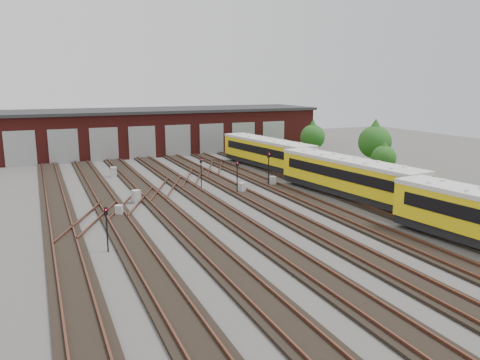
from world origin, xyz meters
name	(u,v)px	position (x,y,z in m)	size (l,w,h in m)	color
ground	(271,225)	(0.00, 0.00, 0.00)	(120.00, 120.00, 0.00)	#403E3C
track_network	(265,222)	(-0.17, 0.59, 0.11)	(30.40, 70.00, 0.33)	black
maintenance_shed	(147,130)	(-0.01, 39.97, 3.20)	(51.00, 12.50, 6.35)	#581816
grass_verge	(385,178)	(19.00, 10.00, 0.03)	(8.00, 55.00, 0.05)	#224C19
metro_train	(348,176)	(10.00, 4.53, 1.99)	(4.67, 47.87, 3.23)	black
signal_mast_0	(107,224)	(-11.66, -0.88, 1.80)	(0.24, 0.22, 2.82)	black
signal_mast_1	(201,170)	(-0.78, 13.18, 1.92)	(0.24, 0.23, 3.03)	black
signal_mast_2	(269,164)	(5.92, 12.02, 2.15)	(0.29, 0.27, 3.36)	black
signal_mast_3	(237,174)	(1.46, 9.60, 1.99)	(0.25, 0.24, 3.13)	black
relay_cabinet_0	(119,211)	(-9.71, 6.74, 0.44)	(0.53, 0.44, 0.89)	#B0B3B5
relay_cabinet_1	(114,172)	(-7.61, 22.78, 0.54)	(0.65, 0.54, 1.09)	#B0B3B5
relay_cabinet_2	(136,196)	(-7.64, 10.45, 0.55)	(0.66, 0.55, 1.10)	#B0B3B5
relay_cabinet_3	(273,181)	(6.23, 11.64, 0.48)	(0.58, 0.48, 0.96)	#B0B3B5
relay_cabinet_4	(242,188)	(2.15, 10.07, 0.49)	(0.59, 0.49, 0.98)	#B0B3B5
tree_0	(313,134)	(18.57, 23.90, 3.46)	(3.25, 3.25, 5.39)	black
tree_1	(313,135)	(20.41, 26.71, 3.00)	(2.82, 2.82, 4.68)	black
tree_2	(375,138)	(20.11, 13.32, 3.97)	(3.73, 3.73, 6.18)	black
tree_3	(384,155)	(18.04, 9.30, 2.74)	(2.58, 2.58, 4.27)	black
bush_0	(436,190)	(17.61, 1.62, 0.60)	(1.20, 1.20, 1.20)	#194814
bush_1	(312,158)	(17.36, 22.05, 0.64)	(1.28, 1.28, 1.28)	#194814
bush_2	(292,146)	(20.64, 32.98, 0.69)	(1.37, 1.37, 1.37)	#194814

